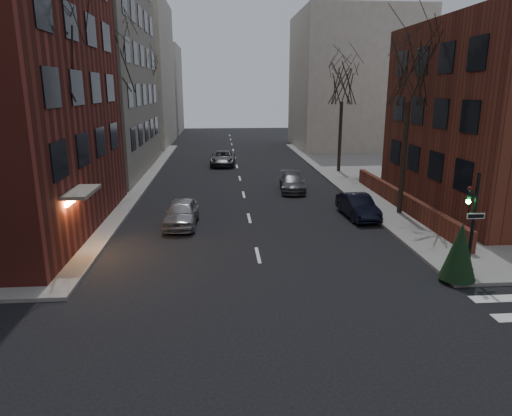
{
  "coord_description": "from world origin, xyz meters",
  "views": [
    {
      "loc": [
        -1.59,
        -6.98,
        7.15
      ],
      "look_at": [
        -0.03,
        12.64,
        2.0
      ],
      "focal_mm": 32.0,
      "sensor_mm": 36.0,
      "label": 1
    }
  ],
  "objects_px": {
    "tree_left_a": "(48,57)",
    "car_lane_far": "(223,158)",
    "tree_right_a": "(411,72)",
    "parked_sedan": "(358,206)",
    "car_lane_silver": "(181,213)",
    "car_lane_gray": "(292,183)",
    "streetlamp_near": "(113,138)",
    "streetlamp_far": "(156,118)",
    "sandwich_board": "(456,265)",
    "tree_right_b": "(343,84)",
    "tree_left_c": "(145,80)",
    "tree_left_b": "(111,62)",
    "evergreen_shrub": "(460,251)",
    "traffic_signal": "(471,230)"
  },
  "relations": [
    {
      "from": "tree_left_a",
      "to": "car_lane_far",
      "type": "distance_m",
      "value": 25.25
    },
    {
      "from": "tree_right_a",
      "to": "parked_sedan",
      "type": "bearing_deg",
      "value": -172.87
    },
    {
      "from": "parked_sedan",
      "to": "tree_right_a",
      "type": "bearing_deg",
      "value": 3.46
    },
    {
      "from": "car_lane_silver",
      "to": "car_lane_gray",
      "type": "xyz_separation_m",
      "value": [
        7.28,
        8.0,
        -0.09
      ]
    },
    {
      "from": "streetlamp_near",
      "to": "streetlamp_far",
      "type": "bearing_deg",
      "value": 90.0
    },
    {
      "from": "streetlamp_far",
      "to": "car_lane_gray",
      "type": "bearing_deg",
      "value": -55.53
    },
    {
      "from": "car_lane_gray",
      "to": "sandwich_board",
      "type": "height_order",
      "value": "car_lane_gray"
    },
    {
      "from": "tree_left_a",
      "to": "tree_right_b",
      "type": "xyz_separation_m",
      "value": [
        17.6,
        18.0,
        -0.88
      ]
    },
    {
      "from": "car_lane_gray",
      "to": "tree_right_a",
      "type": "bearing_deg",
      "value": -48.0
    },
    {
      "from": "tree_left_c",
      "to": "sandwich_board",
      "type": "height_order",
      "value": "tree_left_c"
    },
    {
      "from": "tree_right_b",
      "to": "car_lane_gray",
      "type": "relative_size",
      "value": 2.16
    },
    {
      "from": "tree_left_a",
      "to": "streetlamp_near",
      "type": "xyz_separation_m",
      "value": [
        0.6,
        8.0,
        -4.23
      ]
    },
    {
      "from": "tree_left_b",
      "to": "tree_left_c",
      "type": "bearing_deg",
      "value": 90.0
    },
    {
      "from": "streetlamp_far",
      "to": "sandwich_board",
      "type": "distance_m",
      "value": 36.96
    },
    {
      "from": "tree_left_c",
      "to": "car_lane_silver",
      "type": "relative_size",
      "value": 2.34
    },
    {
      "from": "tree_left_b",
      "to": "tree_left_a",
      "type": "bearing_deg",
      "value": -90.0
    },
    {
      "from": "tree_left_a",
      "to": "tree_right_a",
      "type": "xyz_separation_m",
      "value": [
        17.6,
        4.0,
        -0.44
      ]
    },
    {
      "from": "tree_left_c",
      "to": "streetlamp_near",
      "type": "distance_m",
      "value": 18.4
    },
    {
      "from": "evergreen_shrub",
      "to": "car_lane_silver",
      "type": "bearing_deg",
      "value": 142.82
    },
    {
      "from": "streetlamp_near",
      "to": "sandwich_board",
      "type": "height_order",
      "value": "streetlamp_near"
    },
    {
      "from": "car_lane_gray",
      "to": "tree_right_b",
      "type": "bearing_deg",
      "value": 58.35
    },
    {
      "from": "evergreen_shrub",
      "to": "tree_left_b",
      "type": "bearing_deg",
      "value": 132.64
    },
    {
      "from": "traffic_signal",
      "to": "tree_left_c",
      "type": "relative_size",
      "value": 0.41
    },
    {
      "from": "tree_left_c",
      "to": "tree_right_a",
      "type": "relative_size",
      "value": 1.0
    },
    {
      "from": "tree_right_a",
      "to": "streetlamp_near",
      "type": "height_order",
      "value": "tree_right_a"
    },
    {
      "from": "car_lane_silver",
      "to": "car_lane_gray",
      "type": "height_order",
      "value": "car_lane_silver"
    },
    {
      "from": "streetlamp_near",
      "to": "tree_right_b",
      "type": "bearing_deg",
      "value": 30.47
    },
    {
      "from": "tree_right_b",
      "to": "evergreen_shrub",
      "type": "height_order",
      "value": "tree_right_b"
    },
    {
      "from": "tree_right_a",
      "to": "car_lane_silver",
      "type": "relative_size",
      "value": 2.34
    },
    {
      "from": "tree_left_a",
      "to": "streetlamp_near",
      "type": "height_order",
      "value": "tree_left_a"
    },
    {
      "from": "car_lane_gray",
      "to": "sandwich_board",
      "type": "xyz_separation_m",
      "value": [
        3.74,
        -16.23,
        0.03
      ]
    },
    {
      "from": "traffic_signal",
      "to": "streetlamp_near",
      "type": "height_order",
      "value": "streetlamp_near"
    },
    {
      "from": "tree_left_c",
      "to": "evergreen_shrub",
      "type": "height_order",
      "value": "tree_left_c"
    },
    {
      "from": "car_lane_gray",
      "to": "car_lane_far",
      "type": "xyz_separation_m",
      "value": [
        -4.87,
        11.95,
        0.07
      ]
    },
    {
      "from": "streetlamp_near",
      "to": "tree_left_a",
      "type": "bearing_deg",
      "value": -94.29
    },
    {
      "from": "car_lane_far",
      "to": "evergreen_shrub",
      "type": "height_order",
      "value": "evergreen_shrub"
    },
    {
      "from": "tree_right_b",
      "to": "car_lane_gray",
      "type": "bearing_deg",
      "value": -126.31
    },
    {
      "from": "tree_left_c",
      "to": "car_lane_silver",
      "type": "bearing_deg",
      "value": -77.6
    },
    {
      "from": "traffic_signal",
      "to": "tree_left_a",
      "type": "relative_size",
      "value": 0.39
    },
    {
      "from": "parked_sedan",
      "to": "sandwich_board",
      "type": "xyz_separation_m",
      "value": [
        1.1,
        -9.03,
        -0.01
      ]
    },
    {
      "from": "traffic_signal",
      "to": "tree_left_b",
      "type": "distance_m",
      "value": 24.87
    },
    {
      "from": "traffic_signal",
      "to": "parked_sedan",
      "type": "xyz_separation_m",
      "value": [
        -1.74,
        8.68,
        -1.25
      ]
    },
    {
      "from": "car_lane_gray",
      "to": "evergreen_shrub",
      "type": "relative_size",
      "value": 1.93
    },
    {
      "from": "tree_left_a",
      "to": "parked_sedan",
      "type": "bearing_deg",
      "value": 13.76
    },
    {
      "from": "car_lane_far",
      "to": "sandwich_board",
      "type": "xyz_separation_m",
      "value": [
        8.62,
        -28.18,
        -0.04
      ]
    },
    {
      "from": "streetlamp_far",
      "to": "parked_sedan",
      "type": "distance_m",
      "value": 28.49
    },
    {
      "from": "tree_right_a",
      "to": "streetlamp_far",
      "type": "xyz_separation_m",
      "value": [
        -17.0,
        24.0,
        -3.79
      ]
    },
    {
      "from": "traffic_signal",
      "to": "evergreen_shrub",
      "type": "bearing_deg",
      "value": -141.45
    },
    {
      "from": "streetlamp_near",
      "to": "sandwich_board",
      "type": "bearing_deg",
      "value": -40.76
    },
    {
      "from": "tree_left_c",
      "to": "streetlamp_far",
      "type": "bearing_deg",
      "value": 73.3
    }
  ]
}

